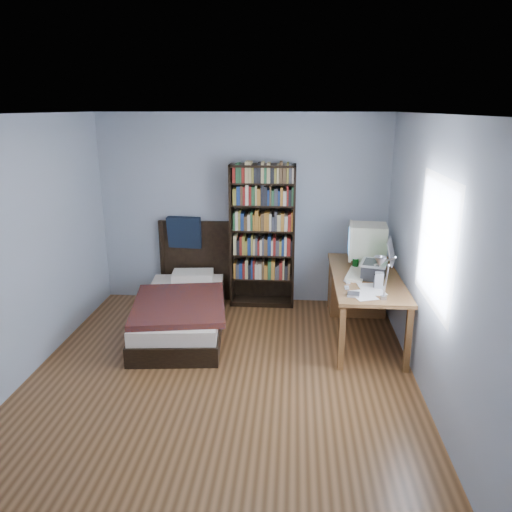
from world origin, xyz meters
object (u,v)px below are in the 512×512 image
at_px(laptop, 375,268).
at_px(soda_can, 355,264).
at_px(bookshelf, 263,236).
at_px(desk_lamp, 381,266).
at_px(keyboard, 356,274).
at_px(crt_monitor, 366,242).
at_px(speaker, 379,281).
at_px(desk, 359,286).
at_px(bed, 183,306).

height_order(laptop, soda_can, laptop).
height_order(soda_can, bookshelf, bookshelf).
xyz_separation_m(desk_lamp, bookshelf, (-1.20, 1.94, -0.24)).
distance_m(laptop, desk_lamp, 1.04).
distance_m(laptop, keyboard, 0.23).
xyz_separation_m(crt_monitor, laptop, (0.04, -0.51, -0.16)).
bearing_deg(speaker, desk_lamp, -92.99).
xyz_separation_m(keyboard, bookshelf, (-1.12, 0.89, 0.19)).
height_order(desk, keyboard, keyboard).
relative_size(crt_monitor, bookshelf, 0.27).
distance_m(soda_can, bed, 2.11).
distance_m(keyboard, bed, 2.08).
height_order(desk_lamp, soda_can, desk_lamp).
bearing_deg(crt_monitor, speaker, -87.95).
relative_size(crt_monitor, bed, 0.24).
bearing_deg(bed, speaker, -12.44).
distance_m(keyboard, bookshelf, 1.44).
bearing_deg(laptop, keyboard, 162.55).
relative_size(laptop, soda_can, 3.48).
height_order(desk, bed, bed).
relative_size(desk, crt_monitor, 3.50).
bearing_deg(laptop, bookshelf, 144.01).
bearing_deg(crt_monitor, keyboard, -109.55).
height_order(desk, bookshelf, bookshelf).
distance_m(speaker, bed, 2.33).
relative_size(keyboard, soda_can, 3.73).
bearing_deg(crt_monitor, bed, -170.91).
bearing_deg(soda_can, speaker, -75.22).
xyz_separation_m(speaker, bookshelf, (-1.30, 1.28, 0.12)).
bearing_deg(keyboard, desk_lamp, -71.02).
bearing_deg(bookshelf, keyboard, -38.65).
relative_size(desk_lamp, speaker, 3.27).
bearing_deg(bookshelf, bed, -138.52).
relative_size(desk_lamp, keyboard, 1.18).
distance_m(desk_lamp, soda_can, 1.36).
bearing_deg(laptop, desk_lamp, -96.98).
height_order(crt_monitor, speaker, crt_monitor).
xyz_separation_m(laptop, speaker, (-0.01, -0.33, -0.04)).
bearing_deg(bed, desk, 11.12).
bearing_deg(speaker, crt_monitor, 98.52).
relative_size(laptop, bookshelf, 0.24).
height_order(desk_lamp, speaker, desk_lamp).
distance_m(desk_lamp, keyboard, 1.14).
distance_m(laptop, bookshelf, 1.63).
bearing_deg(soda_can, keyboard, -93.92).
height_order(laptop, speaker, laptop).
xyz_separation_m(desk, soda_can, (-0.10, -0.26, 0.37)).
xyz_separation_m(desk_lamp, keyboard, (-0.08, 1.04, -0.44)).
distance_m(desk, keyboard, 0.62).
bearing_deg(bed, soda_can, 4.43).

